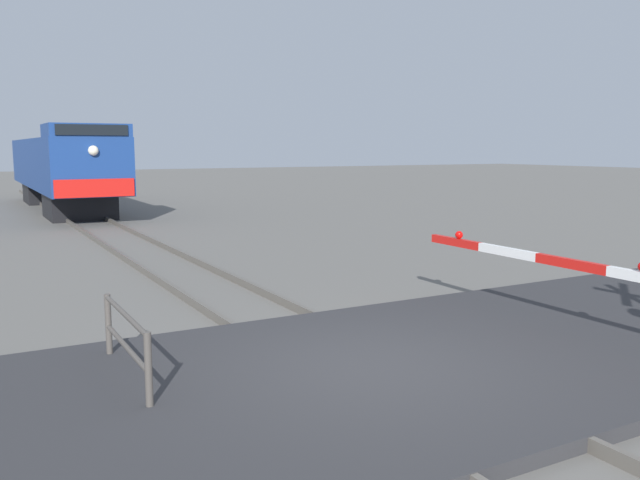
# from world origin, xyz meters

# --- Properties ---
(ground_plane) EXTENTS (160.00, 160.00, 0.00)m
(ground_plane) POSITION_xyz_m (0.00, 0.00, 0.00)
(ground_plane) COLOR #605E59
(rail_track_left) EXTENTS (0.08, 80.00, 0.15)m
(rail_track_left) POSITION_xyz_m (-0.72, 0.00, 0.07)
(rail_track_left) COLOR #59544C
(rail_track_left) RESTS_ON ground_plane
(rail_track_right) EXTENTS (0.08, 80.00, 0.15)m
(rail_track_right) POSITION_xyz_m (0.72, 0.00, 0.07)
(rail_track_right) COLOR #59544C
(rail_track_right) RESTS_ON ground_plane
(road_surface) EXTENTS (36.00, 5.33, 0.16)m
(road_surface) POSITION_xyz_m (0.00, 0.00, 0.08)
(road_surface) COLOR #2D2D30
(road_surface) RESTS_ON ground_plane
(locomotive) EXTENTS (2.89, 16.04, 3.67)m
(locomotive) POSITION_xyz_m (0.00, 25.45, 1.94)
(locomotive) COLOR black
(locomotive) RESTS_ON ground_plane
(guard_railing) EXTENTS (0.08, 2.09, 0.95)m
(guard_railing) POSITION_xyz_m (-2.69, 1.05, 0.61)
(guard_railing) COLOR #4C4742
(guard_railing) RESTS_ON ground_plane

